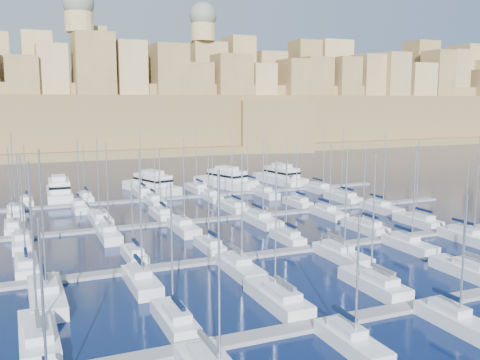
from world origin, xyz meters
name	(u,v)px	position (x,y,z in m)	size (l,w,h in m)	color
ground	(271,230)	(0.00, 0.00, 0.00)	(600.00, 600.00, 0.00)	black
pontoon_near	(424,304)	(0.00, -34.00, 0.20)	(84.00, 2.00, 0.40)	slate
pontoon_mid_near	(310,248)	(0.00, -12.00, 0.20)	(84.00, 2.00, 0.40)	slate
pontoon_mid_far	(245,216)	(0.00, 10.00, 0.20)	(84.00, 2.00, 0.40)	slate
pontoon_far	(203,196)	(0.00, 32.00, 0.20)	(84.00, 2.00, 0.40)	slate
sailboat_0	(39,337)	(-35.64, -28.08, 0.77)	(3.03, 10.08, 15.73)	silver
sailboat_1	(175,319)	(-24.17, -28.97, 0.73)	(2.48, 8.27, 13.40)	silver
sailboat_2	(278,298)	(-13.28, -28.08, 0.76)	(3.03, 10.09, 14.76)	silver
sailboat_3	(374,284)	(-1.78, -28.36, 0.76)	(2.86, 9.52, 15.01)	silver
sailboat_4	(465,270)	(10.96, -28.62, 0.74)	(2.69, 8.98, 13.27)	silver
sailboat_8	(351,341)	(-12.11, -38.94, 0.71)	(2.42, 8.08, 11.68)	silver
sailboat_9	(455,320)	(-1.04, -39.00, 0.72)	(2.46, 8.21, 12.50)	silver
sailboat_12	(26,266)	(-35.97, -6.80, 0.74)	(2.59, 8.62, 14.44)	silver
sailboat_13	(134,255)	(-23.18, -7.39, 0.70)	(2.23, 7.42, 10.42)	silver
sailboat_14	(210,246)	(-12.85, -7.30, 0.73)	(2.28, 7.60, 13.44)	silver
sailboat_15	(288,237)	(-1.03, -7.36, 0.72)	(2.24, 7.47, 12.30)	silver
sailboat_16	(365,227)	(13.05, -6.56, 0.74)	(2.74, 9.12, 13.26)	silver
sailboat_17	(418,221)	(23.52, -6.50, 0.75)	(2.77, 9.23, 14.12)	silver
sailboat_18	(46,296)	(-34.43, -18.38, 0.78)	(3.30, 11.01, 15.99)	silver
sailboat_19	(141,280)	(-24.58, -17.46, 0.76)	(2.74, 9.14, 15.37)	silver
sailboat_20	(240,268)	(-12.88, -17.57, 0.75)	(2.81, 9.37, 14.59)	silver
sailboat_21	(342,254)	(1.16, -17.77, 0.76)	(2.93, 9.78, 14.71)	silver
sailboat_22	(409,244)	(12.36, -17.33, 0.75)	(2.66, 8.88, 14.61)	silver
sailboat_23	(470,238)	(22.84, -17.96, 0.78)	(3.05, 10.17, 16.75)	silver
sailboat_24	(13,227)	(-37.32, 14.89, 0.73)	(2.39, 7.98, 13.49)	silver
sailboat_25	(100,218)	(-23.90, 15.82, 0.76)	(2.97, 9.89, 14.60)	silver
sailboat_26	(161,214)	(-13.63, 15.08, 0.72)	(2.51, 8.37, 12.52)	silver
sailboat_27	(233,207)	(0.14, 15.80, 0.76)	(2.95, 9.83, 14.65)	silver
sailboat_28	(298,203)	(13.19, 14.93, 0.72)	(2.42, 8.06, 12.11)	silver
sailboat_29	(343,198)	(24.14, 15.86, 0.76)	(2.99, 9.96, 14.84)	silver
sailboat_30	(22,242)	(-36.20, 4.73, 0.74)	(2.63, 8.77, 13.57)	silver
sailboat_31	(109,234)	(-24.39, 4.67, 0.75)	(2.67, 8.89, 14.57)	silver
sailboat_32	(184,227)	(-12.96, 4.40, 0.75)	(2.83, 9.43, 14.89)	silver
sailboat_33	(261,220)	(0.23, 4.04, 0.77)	(3.05, 10.17, 15.64)	silver
sailboat_34	(328,213)	(13.41, 4.69, 0.74)	(2.65, 8.84, 13.66)	silver
sailboat_35	(381,208)	(24.56, 4.38, 0.75)	(2.84, 9.48, 14.58)	silver
sailboat_36	(27,202)	(-34.63, 36.70, 0.72)	(2.28, 7.60, 11.98)	silver
sailboat_37	(86,197)	(-23.54, 36.88, 0.71)	(2.39, 7.97, 11.70)	silver
sailboat_38	(142,193)	(-11.87, 37.32, 0.75)	(2.66, 8.87, 15.19)	silver
sailboat_39	(198,189)	(0.68, 37.85, 0.76)	(2.98, 9.94, 15.28)	silver
sailboat_40	(249,185)	(13.27, 38.08, 0.76)	(3.12, 10.41, 14.83)	silver
sailboat_41	(287,183)	(22.75, 36.91, 0.73)	(2.41, 8.04, 12.90)	silver
sailboat_42	(16,212)	(-36.77, 26.42, 0.76)	(2.82, 9.39, 15.33)	silver
sailboat_43	(80,207)	(-25.88, 27.13, 0.73)	(2.38, 7.94, 13.33)	silver
sailboat_44	(155,202)	(-11.84, 26.86, 0.72)	(2.55, 8.49, 11.99)	silver
sailboat_45	(212,197)	(0.13, 27.29, 0.72)	(2.29, 7.63, 11.95)	silver
sailboat_46	(266,193)	(12.08, 26.79, 0.74)	(2.59, 8.64, 13.50)	silver
sailboat_47	(321,190)	(25.26, 25.86, 0.76)	(3.16, 10.52, 14.16)	silver
motor_yacht_a	(59,191)	(-28.26, 41.10, 1.73)	(5.46, 16.01, 5.25)	silver
motor_yacht_b	(152,185)	(-8.71, 41.53, 1.73)	(10.03, 17.41, 5.25)	silver
motor_yacht_c	(225,180)	(8.88, 41.68, 1.73)	(10.52, 17.72, 5.25)	silver
motor_yacht_d	(280,177)	(23.20, 41.31, 1.73)	(7.53, 16.84, 5.25)	silver
fortified_city	(105,113)	(-0.19, 155.26, 14.74)	(460.00, 108.95, 59.52)	brown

